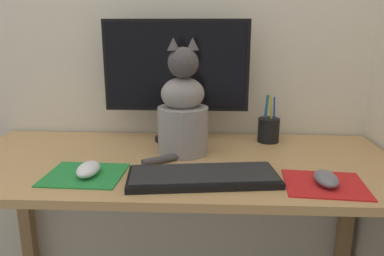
% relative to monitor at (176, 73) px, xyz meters
% --- Properties ---
extents(desk, '(1.44, 0.64, 0.71)m').
position_rel_monitor_xyz_m(desk, '(0.02, -0.22, -0.35)').
color(desk, tan).
rests_on(desk, ground_plane).
extents(monitor, '(0.53, 0.17, 0.45)m').
position_rel_monitor_xyz_m(monitor, '(0.00, 0.00, 0.00)').
color(monitor, black).
rests_on(monitor, desk).
extents(keyboard, '(0.44, 0.22, 0.02)m').
position_rel_monitor_xyz_m(keyboard, '(0.11, -0.39, -0.25)').
color(keyboard, black).
rests_on(keyboard, desk).
extents(mousepad_left, '(0.23, 0.20, 0.00)m').
position_rel_monitor_xyz_m(mousepad_left, '(-0.24, -0.37, -0.26)').
color(mousepad_left, '#238438').
rests_on(mousepad_left, desk).
extents(mousepad_right, '(0.23, 0.21, 0.00)m').
position_rel_monitor_xyz_m(mousepad_right, '(0.44, -0.41, -0.26)').
color(mousepad_right, red).
rests_on(mousepad_right, desk).
extents(computer_mouse_left, '(0.06, 0.11, 0.04)m').
position_rel_monitor_xyz_m(computer_mouse_left, '(-0.22, -0.38, -0.23)').
color(computer_mouse_left, white).
rests_on(computer_mouse_left, mousepad_left).
extents(computer_mouse_right, '(0.06, 0.11, 0.03)m').
position_rel_monitor_xyz_m(computer_mouse_right, '(0.44, -0.41, -0.24)').
color(computer_mouse_right, slate).
rests_on(computer_mouse_right, mousepad_right).
extents(cat, '(0.23, 0.26, 0.39)m').
position_rel_monitor_xyz_m(cat, '(0.03, -0.16, -0.11)').
color(cat, gray).
rests_on(cat, desk).
extents(pen_cup, '(0.08, 0.08, 0.18)m').
position_rel_monitor_xyz_m(pen_cup, '(0.35, -0.00, -0.21)').
color(pen_cup, black).
rests_on(pen_cup, desk).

